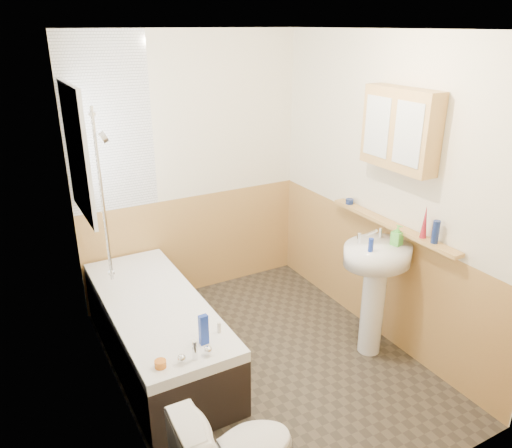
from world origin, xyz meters
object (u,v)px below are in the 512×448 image
object	(u,v)px
bathtub	(157,330)
sink	(375,277)
pine_shelf	(391,225)
medicine_cabinet	(400,129)

from	to	relation	value
bathtub	sink	xyz separation A→B (m)	(1.57, -0.72, 0.40)
pine_shelf	bathtub	bearing A→B (deg)	160.39
pine_shelf	medicine_cabinet	size ratio (longest dim) A/B	2.04
sink	medicine_cabinet	xyz separation A→B (m)	(0.17, 0.08, 1.14)
pine_shelf	medicine_cabinet	distance (m)	0.76
bathtub	medicine_cabinet	bearing A→B (deg)	-20.24
sink	medicine_cabinet	bearing A→B (deg)	25.62
pine_shelf	medicine_cabinet	xyz separation A→B (m)	(-0.03, -0.01, 0.76)
bathtub	pine_shelf	distance (m)	2.03
bathtub	medicine_cabinet	world-z (taller)	medicine_cabinet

